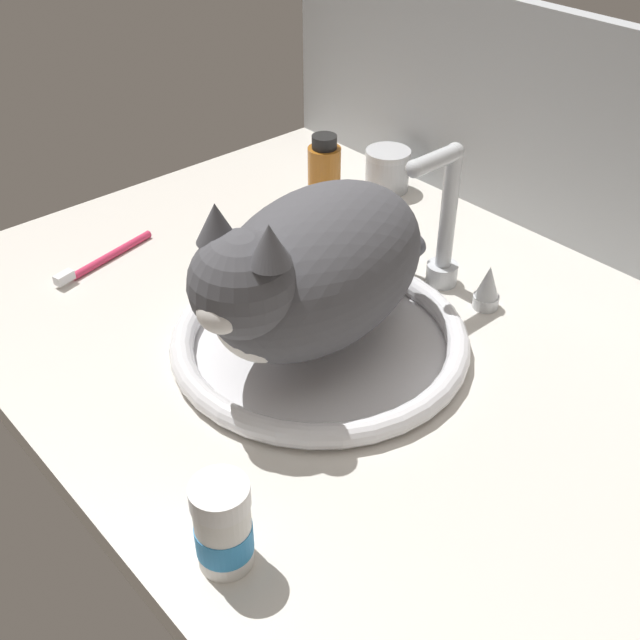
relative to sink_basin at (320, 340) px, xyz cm
name	(u,v)px	position (x,y,z in cm)	size (l,w,h in cm)	color
countertop	(358,351)	(1.85, 4.31, -2.69)	(103.83, 71.84, 3.00)	silver
backsplash_wall	(567,145)	(1.85, 41.43, 12.17)	(103.83, 2.40, 32.72)	#B2B7BC
sink_basin	(320,340)	(0.00, 0.00, 0.00)	(33.84, 33.84, 2.68)	white
faucet	(443,235)	(0.00, 20.04, 5.97)	(17.53, 9.83, 19.04)	silver
cat	(308,273)	(0.41, -2.01, 10.14)	(23.15, 37.25, 19.68)	#4C4C51
metal_jar	(387,170)	(-23.24, 34.17, 2.00)	(6.85, 6.85, 6.33)	#B2B5BA
pill_bottle	(223,527)	(16.44, -24.99, 3.00)	(4.95, 4.95, 9.01)	white
amber_bottle	(324,179)	(-23.19, 21.20, 4.63)	(4.70, 4.70, 12.35)	#B2661E
toothbrush	(103,259)	(-32.74, -9.60, -0.56)	(4.78, 15.93, 1.70)	#D83359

